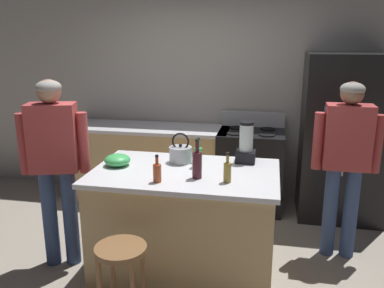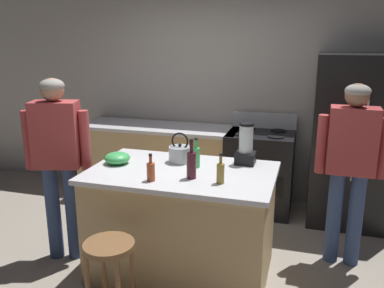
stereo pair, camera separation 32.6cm
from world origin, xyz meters
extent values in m
plane|color=#9E9384|center=(0.00, 0.00, 0.00)|extent=(14.00, 14.00, 0.00)
cube|color=#BCB7AD|center=(0.00, 1.95, 1.35)|extent=(8.00, 0.10, 2.70)
cube|color=tan|center=(0.00, 0.00, 0.45)|extent=(1.48, 0.90, 0.90)
cube|color=silver|center=(0.00, 0.00, 0.92)|extent=(1.54, 0.96, 0.04)
cube|color=tan|center=(-0.80, 1.55, 0.45)|extent=(2.00, 0.64, 0.90)
cube|color=silver|center=(-0.80, 1.55, 0.92)|extent=(2.00, 0.64, 0.04)
cube|color=black|center=(1.48, 1.50, 0.92)|extent=(0.90, 0.70, 1.85)
cylinder|color=#B7BABF|center=(1.44, 1.13, 1.02)|extent=(0.02, 0.02, 0.83)
cylinder|color=#B7BABF|center=(1.52, 1.13, 1.02)|extent=(0.02, 0.02, 0.83)
cube|color=orange|center=(1.48, 1.15, 1.19)|extent=(0.05, 0.01, 0.05)
cube|color=#268CD8|center=(1.76, 1.15, 1.08)|extent=(0.05, 0.01, 0.05)
cube|color=purple|center=(1.42, 1.15, 1.53)|extent=(0.05, 0.01, 0.05)
cube|color=#268CD8|center=(1.23, 1.15, 1.30)|extent=(0.05, 0.01, 0.05)
cube|color=black|center=(0.47, 1.52, 0.47)|extent=(0.76, 0.64, 0.94)
cube|color=black|center=(0.47, 1.20, 0.42)|extent=(0.60, 0.01, 0.24)
cube|color=#B7BABF|center=(0.47, 1.81, 1.03)|extent=(0.76, 0.06, 0.18)
cylinder|color=black|center=(0.29, 1.37, 0.95)|extent=(0.18, 0.18, 0.01)
cylinder|color=black|center=(0.65, 1.37, 0.95)|extent=(0.18, 0.18, 0.01)
cylinder|color=black|center=(0.29, 1.67, 0.95)|extent=(0.18, 0.18, 0.01)
cylinder|color=black|center=(0.65, 1.67, 0.95)|extent=(0.18, 0.18, 0.01)
cylinder|color=#384C7A|center=(-1.22, -0.10, 0.45)|extent=(0.16, 0.16, 0.89)
cylinder|color=#384C7A|center=(-1.04, -0.05, 0.45)|extent=(0.16, 0.16, 0.89)
cube|color=#B23F3F|center=(-1.13, -0.07, 1.19)|extent=(0.44, 0.32, 0.59)
cylinder|color=#B23F3F|center=(-1.37, -0.14, 1.14)|extent=(0.11, 0.11, 0.53)
cylinder|color=#B23F3F|center=(-0.89, -0.01, 1.14)|extent=(0.11, 0.11, 0.53)
sphere|color=tan|center=(-1.13, -0.07, 1.58)|extent=(0.25, 0.25, 0.20)
ellipsoid|color=gray|center=(-1.13, -0.07, 1.62)|extent=(0.26, 0.26, 0.12)
cylinder|color=#384C7A|center=(1.45, 0.56, 0.43)|extent=(0.13, 0.13, 0.87)
cylinder|color=#384C7A|center=(1.27, 0.56, 0.43)|extent=(0.13, 0.13, 0.87)
cube|color=#B23F3F|center=(1.36, 0.56, 1.16)|extent=(0.40, 0.23, 0.58)
cylinder|color=#B23F3F|center=(1.61, 0.56, 1.11)|extent=(0.09, 0.09, 0.52)
cylinder|color=#B23F3F|center=(1.11, 0.57, 1.11)|extent=(0.09, 0.09, 0.52)
sphere|color=#8C664C|center=(1.36, 0.56, 1.55)|extent=(0.20, 0.20, 0.20)
ellipsoid|color=gray|center=(1.36, 0.56, 1.58)|extent=(0.21, 0.21, 0.12)
cylinder|color=brown|center=(-0.29, -0.77, 0.61)|extent=(0.36, 0.36, 0.04)
cylinder|color=brown|center=(-0.41, -0.65, 0.30)|extent=(0.04, 0.04, 0.59)
cylinder|color=brown|center=(-0.17, -0.65, 0.30)|extent=(0.04, 0.04, 0.59)
cube|color=black|center=(0.48, 0.34, 0.99)|extent=(0.17, 0.17, 0.10)
cylinder|color=silver|center=(0.48, 0.34, 1.16)|extent=(0.12, 0.12, 0.24)
cylinder|color=black|center=(0.48, 0.34, 1.29)|extent=(0.12, 0.12, 0.02)
cylinder|color=olive|center=(0.37, -0.20, 1.02)|extent=(0.06, 0.06, 0.15)
cylinder|color=olive|center=(0.37, -0.20, 1.13)|extent=(0.02, 0.02, 0.07)
cylinder|color=black|center=(0.37, -0.20, 1.17)|extent=(0.03, 0.03, 0.02)
cylinder|color=#471923|center=(0.13, -0.16, 1.05)|extent=(0.08, 0.08, 0.21)
cylinder|color=#471923|center=(0.13, -0.16, 1.20)|extent=(0.03, 0.03, 0.09)
cylinder|color=black|center=(0.13, -0.16, 1.25)|extent=(0.03, 0.03, 0.02)
cylinder|color=#3FB259|center=(0.09, 0.12, 1.03)|extent=(0.07, 0.07, 0.17)
cylinder|color=#3FB259|center=(0.09, 0.12, 1.15)|extent=(0.03, 0.03, 0.07)
cylinder|color=black|center=(0.09, 0.12, 1.19)|extent=(0.03, 0.03, 0.02)
cylinder|color=#B24C26|center=(-0.15, -0.30, 1.01)|extent=(0.06, 0.06, 0.14)
cylinder|color=#B24C26|center=(-0.15, -0.30, 1.11)|extent=(0.02, 0.02, 0.06)
cylinder|color=black|center=(-0.15, -0.30, 1.15)|extent=(0.03, 0.03, 0.02)
ellipsoid|color=#3FB259|center=(-0.60, 0.02, 0.99)|extent=(0.22, 0.22, 0.10)
cylinder|color=#B7BABF|center=(-0.09, 0.22, 1.01)|extent=(0.20, 0.20, 0.14)
sphere|color=black|center=(-0.09, 0.22, 1.10)|extent=(0.03, 0.03, 0.03)
cylinder|color=#B7BABF|center=(0.04, 0.22, 1.03)|extent=(0.09, 0.03, 0.08)
torus|color=black|center=(-0.09, 0.22, 1.13)|extent=(0.16, 0.02, 0.16)
camera|label=1|loc=(0.67, -3.13, 2.04)|focal=38.07mm
camera|label=2|loc=(0.99, -3.05, 2.04)|focal=38.07mm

